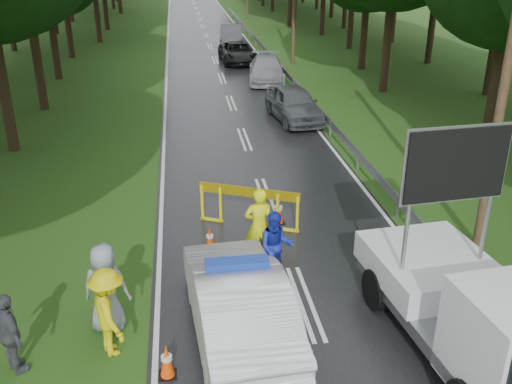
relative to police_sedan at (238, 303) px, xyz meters
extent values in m
plane|color=#224F16|center=(1.65, 1.02, -0.85)|extent=(160.00, 160.00, 0.00)
cube|color=black|center=(1.65, 31.02, -0.84)|extent=(7.00, 140.00, 0.02)
cylinder|color=gray|center=(5.35, 1.02, -0.50)|extent=(0.12, 0.12, 0.70)
cube|color=gray|center=(5.35, 31.02, -0.30)|extent=(0.05, 60.00, 0.30)
cylinder|color=#442B1F|center=(6.85, 3.02, 4.15)|extent=(0.24, 0.24, 10.00)
imported|color=silver|center=(0.00, 0.00, 0.00)|extent=(2.17, 5.23, 1.68)
cube|color=#1938A5|center=(0.00, 0.00, 0.92)|extent=(1.29, 0.45, 0.17)
cube|color=gray|center=(4.38, -0.62, -0.22)|extent=(2.71, 4.94, 0.28)
cube|color=white|center=(4.27, 0.51, 0.23)|extent=(2.63, 2.93, 0.62)
cube|color=black|center=(4.32, 0.06, 2.77)|extent=(2.15, 0.34, 1.47)
cylinder|color=black|center=(3.18, 0.63, -0.37)|extent=(0.41, 0.98, 0.95)
cylinder|color=black|center=(5.32, 0.84, -0.37)|extent=(0.41, 0.98, 0.95)
cube|color=yellow|center=(-0.46, 5.61, -0.27)|extent=(0.09, 0.09, 1.15)
cube|color=yellow|center=(0.06, 5.38, -0.27)|extent=(0.09, 0.09, 1.15)
cube|color=yellow|center=(1.63, 4.67, -0.27)|extent=(0.09, 0.09, 1.15)
cube|color=yellow|center=(2.15, 4.43, -0.27)|extent=(0.09, 0.09, 1.15)
cube|color=#F2CC00|center=(0.85, 5.02, 0.24)|extent=(2.74, 1.28, 0.29)
imported|color=#F0FE0D|center=(0.86, 3.02, 0.17)|extent=(0.75, 0.50, 2.03)
imported|color=#1A29AD|center=(1.15, 2.13, 0.05)|extent=(0.91, 0.73, 1.78)
imported|color=#D6C90B|center=(-2.55, -0.13, 0.10)|extent=(1.12, 1.40, 1.89)
imported|color=#45464D|center=(-4.33, -0.45, 0.00)|extent=(0.91, 1.05, 1.70)
imported|color=gray|center=(-2.68, 0.68, 0.15)|extent=(1.07, 0.79, 1.99)
imported|color=#44474C|center=(4.25, 15.57, -0.06)|extent=(2.39, 4.82, 1.58)
imported|color=gray|center=(4.25, 23.87, -0.12)|extent=(2.68, 5.24, 1.46)
imported|color=black|center=(3.16, 29.87, -0.16)|extent=(2.50, 5.04, 1.37)
imported|color=#383A3F|center=(3.45, 37.54, -0.04)|extent=(2.27, 5.09, 1.62)
cube|color=black|center=(-1.45, -1.00, -0.83)|extent=(0.34, 0.34, 0.03)
cone|color=#FF4608|center=(-1.45, -1.00, -0.48)|extent=(0.28, 0.28, 0.70)
cube|color=black|center=(0.92, 2.79, -0.83)|extent=(0.30, 0.30, 0.03)
cone|color=#FF4608|center=(0.92, 2.79, -0.52)|extent=(0.25, 0.25, 0.62)
cube|color=black|center=(1.72, 5.11, -0.83)|extent=(0.39, 0.39, 0.03)
cone|color=#FF4608|center=(1.72, 5.11, -0.42)|extent=(0.32, 0.32, 0.80)
cube|color=black|center=(-0.35, 3.82, -0.83)|extent=(0.31, 0.31, 0.03)
cone|color=#FF4608|center=(-0.35, 3.82, -0.51)|extent=(0.25, 0.25, 0.63)
cube|color=black|center=(5.15, 2.52, -0.83)|extent=(0.32, 0.32, 0.03)
cone|color=#FF4608|center=(5.15, 2.52, -0.50)|extent=(0.26, 0.26, 0.66)
camera|label=1|loc=(-0.94, -9.69, 6.70)|focal=40.00mm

